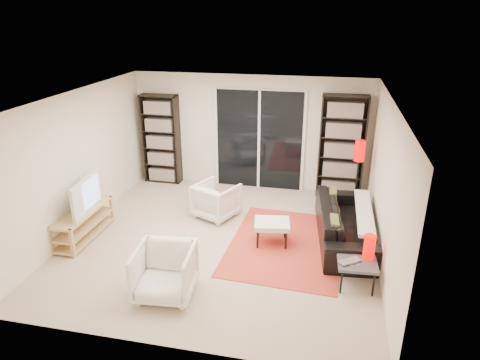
# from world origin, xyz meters

# --- Properties ---
(floor) EXTENTS (5.00, 5.00, 0.00)m
(floor) POSITION_xyz_m (0.00, 0.00, 0.00)
(floor) COLOR beige
(floor) RESTS_ON ground
(wall_back) EXTENTS (5.00, 0.02, 2.40)m
(wall_back) POSITION_xyz_m (0.00, 2.50, 1.20)
(wall_back) COLOR silver
(wall_back) RESTS_ON ground
(wall_front) EXTENTS (5.00, 0.02, 2.40)m
(wall_front) POSITION_xyz_m (0.00, -2.50, 1.20)
(wall_front) COLOR silver
(wall_front) RESTS_ON ground
(wall_left) EXTENTS (0.02, 5.00, 2.40)m
(wall_left) POSITION_xyz_m (-2.50, 0.00, 1.20)
(wall_left) COLOR silver
(wall_left) RESTS_ON ground
(wall_right) EXTENTS (0.02, 5.00, 2.40)m
(wall_right) POSITION_xyz_m (2.50, 0.00, 1.20)
(wall_right) COLOR silver
(wall_right) RESTS_ON ground
(ceiling) EXTENTS (5.00, 5.00, 0.02)m
(ceiling) POSITION_xyz_m (0.00, 0.00, 2.40)
(ceiling) COLOR white
(ceiling) RESTS_ON wall_back
(sliding_door) EXTENTS (1.92, 0.08, 2.16)m
(sliding_door) POSITION_xyz_m (0.20, 2.46, 1.05)
(sliding_door) COLOR white
(sliding_door) RESTS_ON ground
(bookshelf_left) EXTENTS (0.80, 0.30, 1.95)m
(bookshelf_left) POSITION_xyz_m (-1.95, 2.33, 0.98)
(bookshelf_left) COLOR black
(bookshelf_left) RESTS_ON ground
(bookshelf_right) EXTENTS (0.90, 0.30, 2.10)m
(bookshelf_right) POSITION_xyz_m (1.90, 2.33, 1.05)
(bookshelf_right) COLOR black
(bookshelf_right) RESTS_ON ground
(tv_stand) EXTENTS (0.43, 1.35, 0.50)m
(tv_stand) POSITION_xyz_m (-2.31, -0.37, 0.26)
(tv_stand) COLOR #D2B577
(tv_stand) RESTS_ON floor
(tv) EXTENTS (0.24, 1.01, 0.58)m
(tv) POSITION_xyz_m (-2.29, -0.37, 0.79)
(tv) COLOR black
(tv) RESTS_ON tv_stand
(rug) EXTENTS (1.93, 2.53, 0.01)m
(rug) POSITION_xyz_m (1.08, 0.09, 0.01)
(rug) COLOR red
(rug) RESTS_ON floor
(sofa) EXTENTS (1.08, 2.29, 0.65)m
(sofa) POSITION_xyz_m (2.02, 0.44, 0.32)
(sofa) COLOR black
(sofa) RESTS_ON floor
(armchair_back) EXTENTS (0.93, 0.94, 0.66)m
(armchair_back) POSITION_xyz_m (-0.32, 0.86, 0.33)
(armchair_back) COLOR silver
(armchair_back) RESTS_ON floor
(armchair_front) EXTENTS (0.83, 0.85, 0.71)m
(armchair_front) POSITION_xyz_m (-0.38, -1.58, 0.36)
(armchair_front) COLOR silver
(armchair_front) RESTS_ON floor
(ottoman) EXTENTS (0.63, 0.55, 0.40)m
(ottoman) POSITION_xyz_m (0.83, 0.08, 0.35)
(ottoman) COLOR silver
(ottoman) RESTS_ON floor
(side_table) EXTENTS (0.57, 0.57, 0.40)m
(side_table) POSITION_xyz_m (2.15, -0.82, 0.36)
(side_table) COLOR #404045
(side_table) RESTS_ON floor
(laptop) EXTENTS (0.38, 0.36, 0.03)m
(laptop) POSITION_xyz_m (2.07, -0.91, 0.41)
(laptop) COLOR silver
(laptop) RESTS_ON side_table
(table_lamp) EXTENTS (0.16, 0.16, 0.36)m
(table_lamp) POSITION_xyz_m (2.29, -0.73, 0.58)
(table_lamp) COLOR #EB0401
(table_lamp) RESTS_ON side_table
(floor_lamp) EXTENTS (0.21, 0.21, 1.41)m
(floor_lamp) POSITION_xyz_m (2.20, 1.61, 1.08)
(floor_lamp) COLOR black
(floor_lamp) RESTS_ON floor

